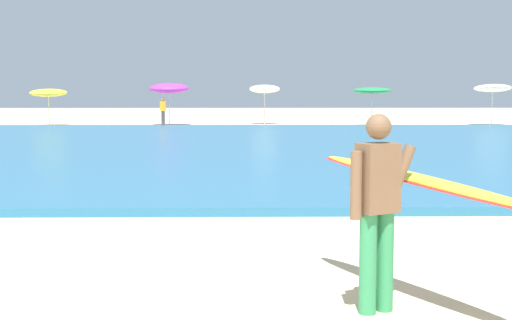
# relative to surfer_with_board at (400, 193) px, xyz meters

# --- Properties ---
(sea) EXTENTS (120.00, 28.00, 0.14)m
(sea) POSITION_rel_surfer_with_board_xyz_m (-2.95, 18.71, -0.97)
(sea) COLOR teal
(sea) RESTS_ON ground
(surfer_with_board) EXTENTS (1.67, 2.75, 1.73)m
(surfer_with_board) POSITION_rel_surfer_with_board_xyz_m (0.00, 0.00, 0.00)
(surfer_with_board) COLOR #338E56
(surfer_with_board) RESTS_ON ground
(beach_umbrella_0) EXTENTS (2.06, 2.08, 2.12)m
(beach_umbrella_0) POSITION_rel_surfer_with_board_xyz_m (-12.26, 34.70, 0.81)
(beach_umbrella_0) COLOR beige
(beach_umbrella_0) RESTS_ON ground
(beach_umbrella_1) EXTENTS (2.26, 2.29, 2.47)m
(beach_umbrella_1) POSITION_rel_surfer_with_board_xyz_m (-5.57, 35.22, 1.06)
(beach_umbrella_1) COLOR beige
(beach_umbrella_1) RESTS_ON ground
(beach_umbrella_2) EXTENTS (1.81, 1.82, 2.32)m
(beach_umbrella_2) POSITION_rel_surfer_with_board_xyz_m (-0.09, 36.53, 1.03)
(beach_umbrella_2) COLOR beige
(beach_umbrella_2) RESTS_ON ground
(beach_umbrella_3) EXTENTS (2.18, 2.19, 2.18)m
(beach_umbrella_3) POSITION_rel_surfer_with_board_xyz_m (5.83, 34.11, 0.93)
(beach_umbrella_3) COLOR beige
(beach_umbrella_3) RESTS_ON ground
(beach_umbrella_4) EXTENTS (2.10, 2.12, 2.40)m
(beach_umbrella_4) POSITION_rel_surfer_with_board_xyz_m (12.91, 35.08, 1.08)
(beach_umbrella_4) COLOR beige
(beach_umbrella_4) RESTS_ON ground
(beachgoer_near_row_left) EXTENTS (0.32, 0.20, 1.58)m
(beachgoer_near_row_left) POSITION_rel_surfer_with_board_xyz_m (-5.83, 34.41, -0.19)
(beachgoer_near_row_left) COLOR #383842
(beachgoer_near_row_left) RESTS_ON ground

